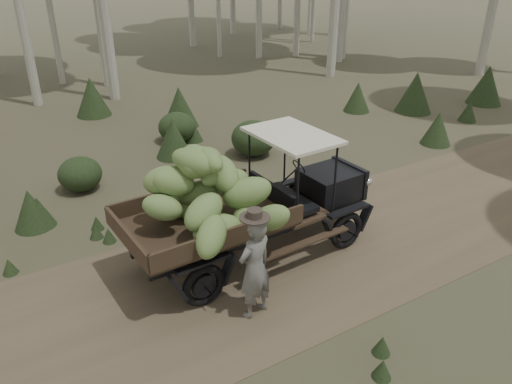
# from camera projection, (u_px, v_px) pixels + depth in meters

# --- Properties ---
(ground) EXTENTS (120.00, 120.00, 0.00)m
(ground) POSITION_uv_depth(u_px,v_px,m) (297.00, 257.00, 9.23)
(ground) COLOR #473D2B
(ground) RESTS_ON ground
(dirt_track) EXTENTS (70.00, 4.00, 0.01)m
(dirt_track) POSITION_uv_depth(u_px,v_px,m) (297.00, 257.00, 9.23)
(dirt_track) COLOR brown
(dirt_track) RESTS_ON ground
(banana_truck) EXTENTS (4.91, 2.52, 2.40)m
(banana_truck) POSITION_uv_depth(u_px,v_px,m) (230.00, 196.00, 8.43)
(banana_truck) COLOR black
(banana_truck) RESTS_ON ground
(farmer) EXTENTS (0.70, 0.55, 1.85)m
(farmer) POSITION_uv_depth(u_px,v_px,m) (255.00, 267.00, 7.45)
(farmer) COLOR #5A5952
(farmer) RESTS_ON ground
(undergrowth) EXTENTS (23.03, 21.60, 1.39)m
(undergrowth) POSITION_uv_depth(u_px,v_px,m) (255.00, 196.00, 10.22)
(undergrowth) COLOR #233319
(undergrowth) RESTS_ON ground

